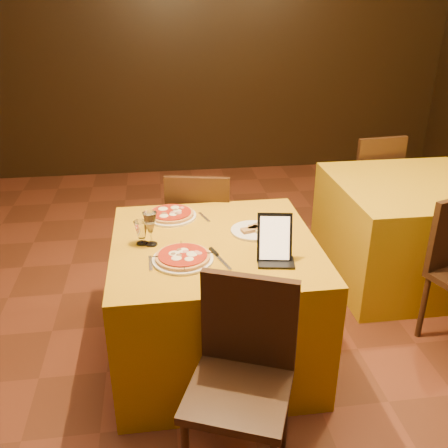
{
  "coord_description": "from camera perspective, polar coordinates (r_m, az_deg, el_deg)",
  "views": [
    {
      "loc": [
        -0.39,
        -2.3,
        1.97
      ],
      "look_at": [
        -0.06,
        0.07,
        0.86
      ],
      "focal_mm": 40.0,
      "sensor_mm": 36.0,
      "label": 1
    }
  ],
  "objects": [
    {
      "name": "water_glass",
      "position": [
        2.68,
        -9.42,
        -0.97
      ],
      "size": [
        0.07,
        0.07,
        0.13
      ],
      "primitive_type": null,
      "rotation": [
        0.0,
        0.0,
        -0.16
      ],
      "color": "white",
      "rests_on": "main_table"
    },
    {
      "name": "pizza_near",
      "position": [
        2.51,
        -4.73,
        -3.88
      ],
      "size": [
        0.31,
        0.31,
        0.03
      ],
      "rotation": [
        0.0,
        0.0,
        0.23
      ],
      "color": "white",
      "rests_on": "main_table"
    },
    {
      "name": "side_table",
      "position": [
        3.91,
        20.24,
        -0.76
      ],
      "size": [
        1.1,
        1.1,
        0.75
      ],
      "primitive_type": "cube",
      "color": "#B98B0B",
      "rests_on": "floor"
    },
    {
      "name": "fork_far",
      "position": [
        2.97,
        -2.27,
        0.78
      ],
      "size": [
        0.06,
        0.14,
        0.01
      ],
      "primitive_type": "cube",
      "rotation": [
        0.0,
        0.0,
        1.89
      ],
      "color": "silver",
      "rests_on": "main_table"
    },
    {
      "name": "chair_main_far",
      "position": [
        3.52,
        -2.6,
        -0.58
      ],
      "size": [
        0.43,
        0.43,
        0.91
      ],
      "primitive_type": null,
      "rotation": [
        0.0,
        0.0,
        2.93
      ],
      "color": "black",
      "rests_on": "floor"
    },
    {
      "name": "wall_back",
      "position": [
        5.84,
        -4.27,
        19.3
      ],
      "size": [
        6.0,
        0.01,
        2.8
      ],
      "primitive_type": "cube",
      "color": "black",
      "rests_on": "floor"
    },
    {
      "name": "main_table",
      "position": [
        2.88,
        -1.05,
        -8.67
      ],
      "size": [
        1.1,
        1.1,
        0.75
      ],
      "primitive_type": "cube",
      "color": "#B4800B",
      "rests_on": "floor"
    },
    {
      "name": "chair_main_near",
      "position": [
        2.2,
        1.66,
        -18.7
      ],
      "size": [
        0.57,
        0.57,
        0.91
      ],
      "primitive_type": null,
      "rotation": [
        0.0,
        0.0,
        -0.39
      ],
      "color": "black",
      "rests_on": "floor"
    },
    {
      "name": "floor",
      "position": [
        3.05,
        1.39,
        -15.35
      ],
      "size": [
        6.0,
        7.0,
        0.01
      ],
      "primitive_type": "cube",
      "color": "#5E2D19",
      "rests_on": "ground"
    },
    {
      "name": "wine_glass",
      "position": [
        2.64,
        -8.4,
        -0.53
      ],
      "size": [
        0.08,
        0.08,
        0.19
      ],
      "primitive_type": null,
      "rotation": [
        0.0,
        0.0,
        -0.01
      ],
      "color": "#CFBD76",
      "rests_on": "main_table"
    },
    {
      "name": "fork_near",
      "position": [
        2.5,
        -8.4,
        -4.47
      ],
      "size": [
        0.02,
        0.15,
        0.01
      ],
      "primitive_type": "cube",
      "rotation": [
        0.0,
        0.0,
        1.6
      ],
      "color": "silver",
      "rests_on": "main_table"
    },
    {
      "name": "tablet",
      "position": [
        2.48,
        5.8,
        -1.53
      ],
      "size": [
        0.19,
        0.13,
        0.23
      ],
      "primitive_type": "cube",
      "rotation": [
        -0.35,
        0.0,
        -0.17
      ],
      "color": "black",
      "rests_on": "main_table"
    },
    {
      "name": "knife",
      "position": [
        2.51,
        -0.37,
        -4.11
      ],
      "size": [
        0.09,
        0.22,
        0.01
      ],
      "primitive_type": "cube",
      "rotation": [
        0.0,
        0.0,
        1.88
      ],
      "color": "#A7A6AD",
      "rests_on": "main_table"
    },
    {
      "name": "cutlet_dish",
      "position": [
        2.8,
        3.41,
        -0.67
      ],
      "size": [
        0.26,
        0.26,
        0.03
      ],
      "rotation": [
        0.0,
        0.0,
        0.39
      ],
      "color": "white",
      "rests_on": "main_table"
    },
    {
      "name": "pizza_far",
      "position": [
        2.99,
        -6.07,
        1.04
      ],
      "size": [
        0.3,
        0.3,
        0.03
      ],
      "rotation": [
        0.0,
        0.0,
        0.25
      ],
      "color": "white",
      "rests_on": "main_table"
    },
    {
      "name": "chair_side_far",
      "position": [
        4.55,
        15.87,
        4.55
      ],
      "size": [
        0.47,
        0.47,
        0.91
      ],
      "primitive_type": null,
      "rotation": [
        0.0,
        0.0,
        3.24
      ],
      "color": "black",
      "rests_on": "floor"
    }
  ]
}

